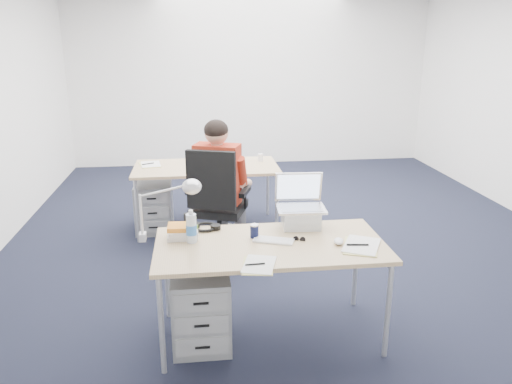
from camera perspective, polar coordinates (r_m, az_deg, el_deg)
floor at (r=5.51m, az=3.58°, el=-5.26°), size 7.00×7.00×0.00m
room at (r=5.10m, az=3.95°, el=12.81°), size 6.02×7.02×2.80m
desk_near at (r=3.52m, az=1.64°, el=-6.58°), size 1.60×0.80×0.73m
desk_far at (r=5.62m, az=-5.70°, el=2.52°), size 1.60×0.80×0.73m
office_chair at (r=4.93m, az=-4.32°, el=-4.01°), size 0.90×0.90×1.13m
seated_person at (r=4.99m, az=-3.87°, el=0.63°), size 0.60×0.82×1.36m
drawer_pedestal_near at (r=3.65m, az=-6.28°, el=-12.91°), size 0.40×0.50×0.55m
drawer_pedestal_far at (r=5.77m, az=-11.56°, el=-1.61°), size 0.40×0.50×0.55m
silver_laptop at (r=3.75m, az=5.17°, el=-1.16°), size 0.38×0.31×0.38m
wireless_keyboard at (r=3.53m, az=2.01°, el=-5.54°), size 0.31×0.21×0.01m
computer_mouse at (r=3.53m, az=9.41°, el=-5.57°), size 0.09×0.12×0.04m
headphones at (r=3.77m, az=-5.84°, el=-3.90°), size 0.29×0.26×0.04m
can_koozie at (r=3.58m, az=-0.19°, el=-4.47°), size 0.08×0.08×0.10m
water_bottle at (r=3.50m, az=-7.41°, el=-3.90°), size 0.10×0.10×0.24m
bear_figurine at (r=3.60m, az=-7.30°, el=-3.94°), size 0.09×0.08×0.16m
book_stack at (r=3.61m, az=-8.39°, el=-4.48°), size 0.24×0.20×0.10m
cordless_phone at (r=3.72m, az=-7.89°, el=-3.41°), size 0.04×0.04×0.14m
papers_left at (r=3.16m, az=0.22°, el=-8.39°), size 0.25×0.31×0.01m
papers_right at (r=3.51m, az=11.86°, el=-6.07°), size 0.34×0.39×0.01m
sunglasses at (r=3.55m, az=4.98°, el=-5.40°), size 0.10×0.07×0.02m
desk_lamp at (r=3.54m, az=-10.82°, el=-1.93°), size 0.40×0.15×0.46m
dark_laptop at (r=5.37m, az=-4.93°, el=3.64°), size 0.40×0.39×0.24m
far_cup at (r=5.80m, az=0.51°, el=3.97°), size 0.08×0.08×0.09m
far_papers at (r=5.75m, az=-12.05°, el=3.08°), size 0.26×0.33×0.01m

